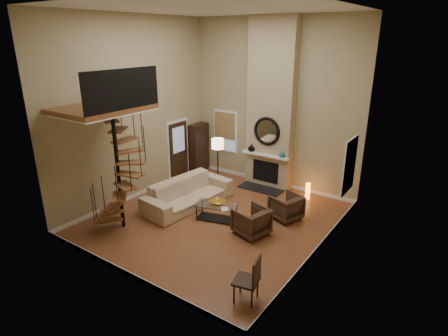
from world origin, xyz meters
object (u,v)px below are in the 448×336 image
Objects in this scene: hutch at (199,147)px; armchair_near at (288,208)px; armchair_far at (253,222)px; accent_lamp at (308,191)px; side_chair at (251,278)px; coffee_table at (217,210)px; floor_lamp at (218,148)px; sofa at (188,193)px.

hutch reaches higher than armchair_near.
armchair_far is 1.50× the size of accent_lamp.
hutch reaches higher than side_chair.
armchair_near is 3.64m from side_chair.
armchair_near is at bearing -20.49° from hutch.
accent_lamp is at bearing 60.71° from coffee_table.
side_chair reaches higher than accent_lamp.
floor_lamp reaches higher than armchair_near.
hutch is at bearing 38.50° from sofa.
floor_lamp is 3.18× the size of accent_lamp.
hutch is at bearing 135.95° from side_chair.
hutch is at bearing 179.66° from accent_lamp.
accent_lamp reaches higher than coffee_table.
hutch is at bearing -89.66° from armchair_near.
sofa is at bearing 167.77° from coffee_table.
sofa is at bearing -57.86° from hutch.
sofa is 1.92m from floor_lamp.
hutch is 1.35× the size of coffee_table.
coffee_table is (-1.29, 0.17, -0.07)m from armchair_far.
floor_lamp is (-2.96, 0.78, 1.06)m from armchair_near.
side_chair is (0.89, -3.53, 0.17)m from armchair_near.
coffee_table is 2.57m from floor_lamp.
coffee_table is (2.84, -2.80, -0.67)m from hutch.
armchair_far is 0.47× the size of floor_lamp.
floor_lamp is at bearing -112.40° from armchair_far.
floor_lamp is (-2.60, 2.06, 1.06)m from armchair_far.
armchair_near reaches higher than coffee_table.
coffee_table is at bearing -95.88° from sofa.
armchair_near is 0.79× the size of side_chair.
accent_lamp is at bearing -169.16° from armchair_far.
floor_lamp reaches higher than accent_lamp.
armchair_near is 0.96× the size of armchair_far.
floor_lamp is at bearing -30.54° from hutch.
hutch is 7.50m from side_chair.
hutch is at bearing 135.41° from coffee_table.
accent_lamp is at bearing -0.34° from hutch.
armchair_far reaches higher than coffee_table.
coffee_table is at bearing -55.33° from floor_lamp.
side_chair is at bearing -118.86° from sofa.
side_chair is at bearing 35.05° from armchair_near.
floor_lamp is at bearing -163.06° from accent_lamp.
coffee_table is 2.42× the size of accent_lamp.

